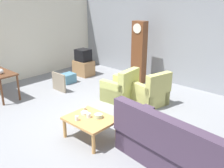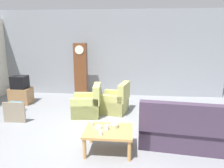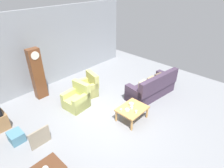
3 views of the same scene
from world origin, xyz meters
name	(u,v)px [view 2 (image 2 of 3)]	position (x,y,z in m)	size (l,w,h in m)	color
ground_plane	(95,135)	(0.00, 0.00, 0.00)	(10.40, 10.40, 0.00)	gray
garage_door_wall	(111,53)	(0.00, 3.60, 1.60)	(8.40, 0.16, 3.20)	gray
couch_floral	(191,131)	(2.07, -0.33, 0.36)	(2.19, 1.12, 1.04)	#423347
armchair_olive_near	(88,105)	(-0.44, 1.27, 0.31)	(0.85, 0.83, 0.92)	#B7BC66
armchair_olive_far	(115,102)	(0.33, 1.61, 0.31)	(0.94, 0.92, 0.92)	tan
coffee_table_wood	(109,133)	(0.38, -0.64, 0.39)	(0.96, 0.76, 0.46)	tan
grandfather_clock	(81,72)	(-0.99, 2.85, 1.01)	(0.44, 0.30, 2.01)	brown
tv_stand_cabinet	(21,96)	(-2.93, 2.15, 0.27)	(0.68, 0.52, 0.54)	#997047
tv_crt	(20,82)	(-2.93, 2.15, 0.75)	(0.48, 0.44, 0.42)	black
framed_picture_leaning	(14,112)	(-2.29, 0.56, 0.28)	(0.60, 0.05, 0.56)	gray
storage_box_blue	(13,108)	(-2.70, 1.23, 0.15)	(0.38, 0.44, 0.31)	teal
cup_white_porcelain	(101,133)	(0.26, -0.88, 0.50)	(0.07, 0.07, 0.09)	white
cup_blue_rimmed	(107,128)	(0.34, -0.64, 0.50)	(0.09, 0.09, 0.09)	silver
cup_cream_tall	(92,124)	(0.02, -0.46, 0.49)	(0.07, 0.07, 0.07)	beige
bowl_white_stacked	(98,127)	(0.17, -0.60, 0.48)	(0.15, 0.15, 0.05)	white
bowl_shallow_green	(115,126)	(0.49, -0.52, 0.50)	(0.17, 0.17, 0.08)	#B2C69E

